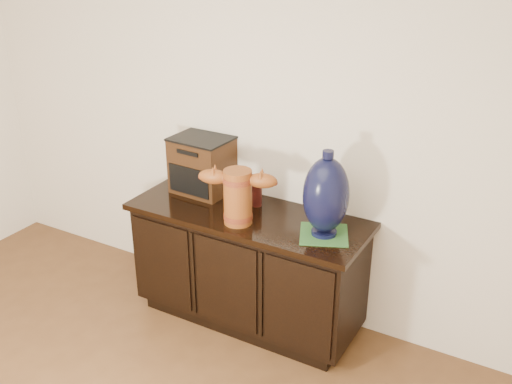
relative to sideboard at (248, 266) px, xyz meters
The scene contains 6 objects.
sideboard is the anchor object (origin of this frame).
terracotta_vessel 0.57m from the sideboard, 83.93° to the right, with size 0.46×0.22×0.32m.
tv_radio 0.70m from the sideboard, 161.51° to the left, with size 0.37×0.31×0.36m.
green_mat 0.63m from the sideboard, ahead, with size 0.26×0.26×0.01m, color #31662D.
lamp_base 0.79m from the sideboard, ahead, with size 0.33×0.33×0.49m.
spray_can 0.47m from the sideboard, 92.60° to the left, with size 0.06×0.06×0.18m.
Camera 1 is at (1.61, -0.51, 2.34)m, focal length 42.00 mm.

